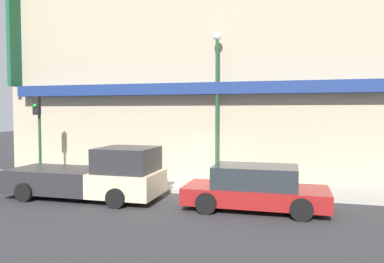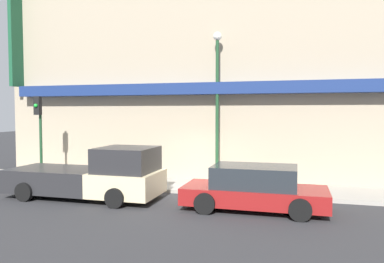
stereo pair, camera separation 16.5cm
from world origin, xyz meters
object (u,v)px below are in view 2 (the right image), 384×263
traffic_light (39,123)px  street_lamp (217,91)px  pickup_truck (94,176)px  fire_hydrant (249,182)px  parked_car (254,188)px

traffic_light → street_lamp: bearing=12.4°
pickup_truck → fire_hydrant: pickup_truck is taller
street_lamp → traffic_light: bearing=-167.6°
fire_hydrant → pickup_truck: bearing=-156.8°
parked_car → street_lamp: size_ratio=0.72×
pickup_truck → parked_car: size_ratio=1.24×
pickup_truck → parked_car: bearing=-0.2°
pickup_truck → traffic_light: 4.62m
pickup_truck → parked_car: pickup_truck is taller
fire_hydrant → street_lamp: (-1.53, 1.31, 3.57)m
pickup_truck → fire_hydrant: bearing=23.0°
parked_car → traffic_light: (-9.50, 1.92, 1.96)m
parked_car → traffic_light: bearing=168.1°
parked_car → street_lamp: bearing=118.3°
parked_car → fire_hydrant: parked_car is taller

